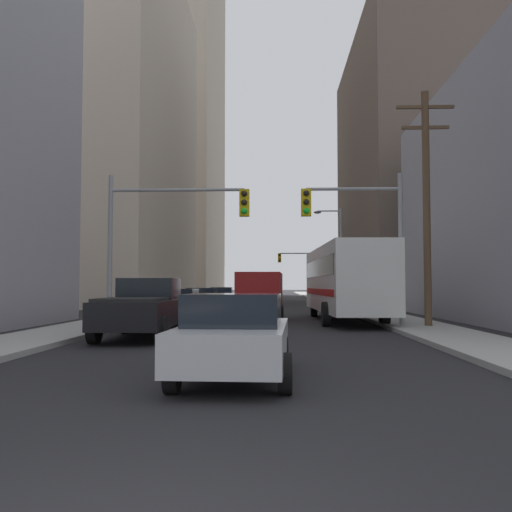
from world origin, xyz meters
TOP-DOWN VIEW (x-y plane):
  - sidewalk_left at (-6.34, 50.00)m, footprint 2.59×160.00m
  - sidewalk_right at (6.34, 50.00)m, footprint 2.59×160.00m
  - city_bus at (4.03, 22.84)m, footprint 2.93×11.59m
  - pickup_truck_black at (-3.36, 14.41)m, footprint 2.20×5.42m
  - cargo_van_red at (0.10, 23.95)m, footprint 2.17×5.27m
  - sedan_silver at (0.11, 6.63)m, footprint 1.96×4.27m
  - sedan_maroon at (-3.33, 20.43)m, footprint 1.95×4.20m
  - sedan_navy at (-3.35, 28.81)m, footprint 1.95×4.20m
  - sedan_blue at (-3.25, 39.30)m, footprint 1.95×4.24m
  - sedan_green at (0.08, 53.44)m, footprint 1.95×4.26m
  - traffic_signal_near_left at (-3.22, 18.43)m, footprint 5.55×0.44m
  - traffic_signal_near_right at (3.98, 18.43)m, footprint 3.91×0.44m
  - traffic_signal_far_right at (3.63, 62.64)m, footprint 4.67×0.44m
  - utility_pole_right at (6.60, 18.25)m, footprint 2.20×0.28m
  - street_lamp_right at (5.43, 39.35)m, footprint 2.10×0.32m
  - building_left_mid_office at (-16.53, 47.59)m, footprint 16.30×27.04m
  - building_left_far_tower at (-19.88, 89.29)m, footprint 21.88×28.77m
  - building_right_mid_block at (21.21, 50.87)m, footprint 25.82×26.99m

SIDE VIEW (x-z plane):
  - sidewalk_left at x=-6.34m, z-range 0.00..0.15m
  - sidewalk_right at x=6.34m, z-range 0.00..0.15m
  - sedan_silver at x=0.11m, z-range 0.01..1.53m
  - sedan_maroon at x=-3.33m, z-range 0.01..1.53m
  - sedan_navy at x=-3.35m, z-range 0.01..1.53m
  - sedan_blue at x=-3.25m, z-range 0.01..1.53m
  - sedan_green at x=0.08m, z-range 0.01..1.53m
  - pickup_truck_black at x=-3.36m, z-range -0.02..1.88m
  - cargo_van_red at x=0.10m, z-range 0.16..2.42m
  - city_bus at x=4.03m, z-range 0.23..3.63m
  - traffic_signal_near_right at x=3.98m, z-range 1.05..7.05m
  - traffic_signal_far_right at x=3.63m, z-range 1.08..7.08m
  - traffic_signal_near_left at x=-3.22m, z-range 1.12..7.12m
  - street_lamp_right at x=5.43m, z-range 0.76..8.26m
  - utility_pole_right at x=6.60m, z-range 0.27..9.40m
  - building_right_mid_block at x=21.21m, z-range 0.00..25.16m
  - building_left_mid_office at x=-16.53m, z-range 0.00..31.46m
  - building_left_far_tower at x=-19.88m, z-range 0.00..58.39m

